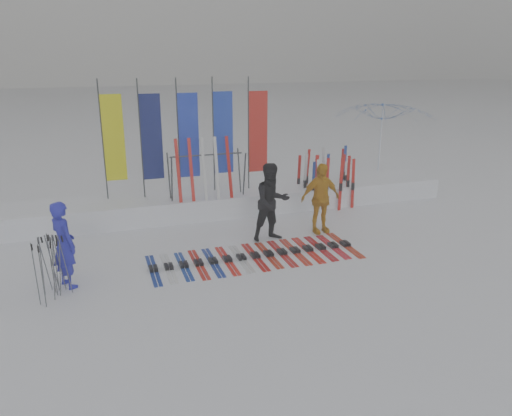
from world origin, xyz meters
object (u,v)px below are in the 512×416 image
object	(u,v)px
person_yellow	(320,198)
ski_rack	(207,169)
tent_canopy	(382,144)
person_blue	(64,245)
ski_row	(255,256)
person_black	(272,202)

from	to	relation	value
person_yellow	ski_rack	distance (m)	3.24
tent_canopy	person_yellow	bearing A→B (deg)	-138.60
person_blue	tent_canopy	world-z (taller)	tent_canopy
ski_row	ski_rack	bearing A→B (deg)	96.77
person_yellow	tent_canopy	world-z (taller)	tent_canopy
ski_rack	person_black	bearing A→B (deg)	-63.11
person_blue	ski_rack	xyz separation A→B (m)	(3.61, 3.30, 0.50)
person_black	ski_row	bearing A→B (deg)	-134.85
tent_canopy	ski_row	bearing A→B (deg)	-143.13
ski_row	ski_rack	world-z (taller)	ski_rack
tent_canopy	person_blue	bearing A→B (deg)	-154.89
person_blue	person_yellow	xyz separation A→B (m)	(6.07, 1.24, 0.03)
person_yellow	ski_rack	bearing A→B (deg)	137.18
person_black	ski_rack	world-z (taller)	person_black
person_blue	person_yellow	distance (m)	6.19
tent_canopy	person_black	bearing A→B (deg)	-145.93
person_yellow	tent_canopy	size ratio (longest dim) A/B	0.55
ski_rack	ski_row	bearing A→B (deg)	-83.23
tent_canopy	ski_rack	xyz separation A→B (m)	(-6.33, -1.36, -0.10)
person_blue	tent_canopy	distance (m)	10.99
person_black	person_yellow	distance (m)	1.36
person_black	tent_canopy	world-z (taller)	tent_canopy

